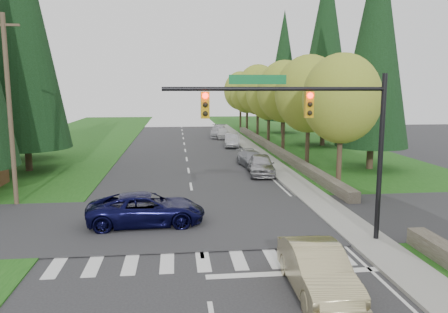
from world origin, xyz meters
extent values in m
plane|color=#28282B|center=(0.00, 0.00, 0.00)|extent=(120.00, 120.00, 0.00)
cube|color=#1B4D14|center=(13.00, 20.00, 0.03)|extent=(14.00, 110.00, 0.06)
cube|color=#1B4D14|center=(-13.00, 20.00, 0.03)|extent=(14.00, 110.00, 0.06)
cube|color=#28282B|center=(0.00, 8.00, 0.00)|extent=(120.00, 8.00, 0.10)
cube|color=gray|center=(6.90, 22.00, 0.07)|extent=(1.80, 80.00, 0.13)
cube|color=gray|center=(6.05, 22.00, 0.07)|extent=(0.20, 80.00, 0.13)
cube|color=#4C4438|center=(8.60, 30.00, 0.35)|extent=(0.70, 40.00, 0.70)
cylinder|color=black|center=(7.20, 4.50, 3.40)|extent=(0.20, 0.20, 6.80)
cylinder|color=black|center=(2.90, 4.50, 6.20)|extent=(8.60, 0.16, 0.16)
cube|color=#0C662D|center=(2.20, 4.55, 6.55)|extent=(2.20, 0.04, 0.35)
cube|color=#BF8C0C|center=(4.20, 4.50, 5.60)|extent=(0.32, 0.24, 1.00)
sphere|color=#FF0C05|center=(4.20, 4.36, 5.95)|extent=(0.22, 0.22, 0.22)
cube|color=#BF8C0C|center=(0.20, 4.50, 5.60)|extent=(0.32, 0.24, 1.00)
sphere|color=#FF0C05|center=(0.20, 4.36, 5.95)|extent=(0.22, 0.22, 0.22)
cylinder|color=#473828|center=(-9.50, 12.00, 5.00)|extent=(0.24, 0.24, 10.00)
cube|color=#473828|center=(-9.50, 12.00, 9.40)|extent=(1.60, 0.10, 0.12)
cylinder|color=#38281C|center=(9.20, 14.00, 2.38)|extent=(0.32, 0.32, 4.76)
ellipsoid|color=olive|center=(9.20, 14.00, 5.61)|extent=(4.80, 4.80, 5.52)
cylinder|color=#38281C|center=(9.30, 21.00, 2.46)|extent=(0.32, 0.32, 4.93)
ellipsoid|color=olive|center=(9.30, 21.00, 5.81)|extent=(5.20, 5.20, 5.98)
cylinder|color=#38281C|center=(9.10, 28.00, 2.52)|extent=(0.32, 0.32, 5.04)
ellipsoid|color=olive|center=(9.10, 28.00, 5.94)|extent=(5.00, 5.00, 5.75)
cylinder|color=#38281C|center=(9.20, 35.00, 2.41)|extent=(0.32, 0.32, 4.82)
ellipsoid|color=olive|center=(9.20, 35.00, 5.68)|extent=(5.00, 5.00, 5.75)
cylinder|color=#38281C|center=(9.30, 42.00, 2.58)|extent=(0.32, 0.32, 5.15)
ellipsoid|color=olive|center=(9.30, 42.00, 6.07)|extent=(5.40, 5.40, 6.21)
cylinder|color=#38281C|center=(9.10, 49.00, 2.35)|extent=(0.32, 0.32, 4.70)
ellipsoid|color=olive|center=(9.10, 49.00, 5.54)|extent=(4.80, 4.80, 5.52)
cylinder|color=#38281C|center=(9.20, 56.00, 2.49)|extent=(0.32, 0.32, 4.98)
ellipsoid|color=olive|center=(9.20, 56.00, 5.87)|extent=(5.20, 5.20, 5.98)
cylinder|color=#38281C|center=(-12.00, 22.00, 1.00)|extent=(0.50, 0.50, 2.00)
cone|color=black|center=(-12.00, 22.00, 11.30)|extent=(6.46, 6.46, 19.00)
cylinder|color=#38281C|center=(-14.00, 28.00, 1.00)|extent=(0.50, 0.50, 2.00)
cone|color=black|center=(-14.00, 28.00, 10.30)|extent=(5.78, 5.78, 17.00)
cylinder|color=#38281C|center=(14.00, 20.00, 1.00)|extent=(0.50, 0.50, 2.00)
cone|color=black|center=(14.00, 20.00, 9.80)|extent=(5.44, 5.44, 16.00)
cylinder|color=#38281C|center=(15.00, 34.00, 1.00)|extent=(0.50, 0.50, 2.00)
cone|color=black|center=(15.00, 34.00, 10.80)|extent=(6.12, 6.12, 18.00)
cylinder|color=#38281C|center=(14.00, 48.00, 1.00)|extent=(0.50, 0.50, 2.00)
cone|color=black|center=(14.00, 48.00, 9.30)|extent=(5.10, 5.10, 15.00)
imported|color=tan|center=(3.33, 0.35, 0.74)|extent=(1.62, 4.50, 1.48)
imported|color=black|center=(-2.31, 7.77, 0.74)|extent=(5.45, 2.72, 1.48)
imported|color=#A0A0A4|center=(5.20, 18.75, 0.76)|extent=(2.25, 4.61, 1.51)
imported|color=gray|center=(5.13, 22.21, 0.62)|extent=(2.28, 4.48, 1.24)
imported|color=#9D9DA1|center=(5.10, 34.30, 0.72)|extent=(2.08, 4.53, 1.44)
imported|color=silver|center=(4.95, 42.07, 0.68)|extent=(1.80, 4.06, 1.36)
imported|color=#A4A4A9|center=(4.59, 43.65, 0.77)|extent=(2.65, 5.46, 1.53)
camera|label=1|loc=(-0.90, -11.90, 6.22)|focal=35.00mm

